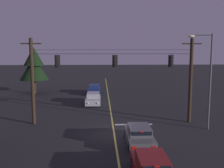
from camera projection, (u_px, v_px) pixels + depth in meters
ground_plane at (114, 134)px, 21.01m from camera, size 180.00×180.00×0.00m
lane_centre_stripe at (110, 108)px, 30.14m from camera, size 0.14×60.00×0.01m
stop_bar_paint at (134, 124)px, 23.68m from camera, size 3.40×0.36×0.01m
signal_span_assembly at (112, 80)px, 23.65m from camera, size 16.18×0.32×7.77m
traffic_light_leftmost at (57, 61)px, 23.20m from camera, size 0.48×0.41×1.22m
traffic_light_left_inner at (115, 61)px, 23.41m from camera, size 0.48×0.41×1.22m
traffic_light_centre at (171, 61)px, 23.63m from camera, size 0.48×0.41×1.22m
car_waiting_near_lane at (139, 136)px, 18.66m from camera, size 1.80×4.33×1.39m
car_oncoming_lead at (93, 99)px, 32.38m from camera, size 1.80×4.42×1.39m
car_oncoming_trailing at (94, 89)px, 39.71m from camera, size 1.80×4.42×1.39m
car_waiting_second_near at (152, 168)px, 13.60m from camera, size 1.80×4.33×1.39m
street_lamp_corner at (207, 73)px, 21.67m from camera, size 2.11×0.30×8.06m
tree_verge_far at (34, 65)px, 39.40m from camera, size 4.34×4.34×7.11m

